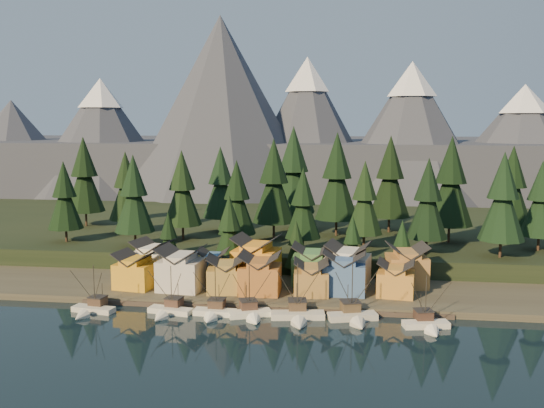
# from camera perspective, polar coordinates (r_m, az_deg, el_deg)

# --- Properties ---
(ground) EXTENTS (500.00, 500.00, 0.00)m
(ground) POSITION_cam_1_polar(r_m,az_deg,el_deg) (116.96, -2.19, -12.25)
(ground) COLOR black
(ground) RESTS_ON ground
(shore_strip) EXTENTS (400.00, 50.00, 1.50)m
(shore_strip) POSITION_cam_1_polar(r_m,az_deg,el_deg) (154.52, 0.40, -6.96)
(shore_strip) COLOR #3A362A
(shore_strip) RESTS_ON ground
(hillside) EXTENTS (420.00, 100.00, 6.00)m
(hillside) POSITION_cam_1_polar(r_m,az_deg,el_deg) (202.55, 2.23, -2.78)
(hillside) COLOR black
(hillside) RESTS_ON ground
(dock) EXTENTS (80.00, 4.00, 1.00)m
(dock) POSITION_cam_1_polar(r_m,az_deg,el_deg) (132.22, -0.93, -9.63)
(dock) COLOR #493D34
(dock) RESTS_ON ground
(mountain_ridge) EXTENTS (560.00, 190.00, 90.00)m
(mountain_ridge) POSITION_cam_1_polar(r_m,az_deg,el_deg) (322.95, 3.66, 5.26)
(mountain_ridge) COLOR #484B5C
(mountain_ridge) RESTS_ON ground
(boat_0) EXTENTS (9.67, 10.27, 11.08)m
(boat_0) POSITION_cam_1_polar(r_m,az_deg,el_deg) (134.32, -16.72, -8.96)
(boat_0) COLOR beige
(boat_0) RESTS_ON ground
(boat_1) EXTENTS (9.98, 10.56, 11.19)m
(boat_1) POSITION_cam_1_polar(r_m,az_deg,el_deg) (129.80, -9.78, -9.33)
(boat_1) COLOR beige
(boat_1) RESTS_ON ground
(boat_2) EXTENTS (9.09, 9.85, 11.38)m
(boat_2) POSITION_cam_1_polar(r_m,az_deg,el_deg) (127.40, -5.52, -9.52)
(boat_2) COLOR silver
(boat_2) RESTS_ON ground
(boat_3) EXTENTS (9.54, 10.14, 11.69)m
(boat_3) POSITION_cam_1_polar(r_m,az_deg,el_deg) (126.00, -2.00, -9.64)
(boat_3) COLOR white
(boat_3) RESTS_ON ground
(boat_4) EXTENTS (11.60, 12.34, 12.69)m
(boat_4) POSITION_cam_1_polar(r_m,az_deg,el_deg) (124.57, 2.47, -9.83)
(boat_4) COLOR beige
(boat_4) RESTS_ON ground
(boat_5) EXTENTS (10.73, 11.36, 12.76)m
(boat_5) POSITION_cam_1_polar(r_m,az_deg,el_deg) (124.92, 7.74, -9.78)
(boat_5) COLOR beige
(boat_5) RESTS_ON ground
(boat_6) EXTENTS (9.60, 10.17, 11.48)m
(boat_6) POSITION_cam_1_polar(r_m,az_deg,el_deg) (123.24, 14.46, -10.33)
(boat_6) COLOR white
(boat_6) RESTS_ON ground
(house_front_0) EXTENTS (9.69, 9.30, 8.54)m
(house_front_0) POSITION_cam_1_polar(r_m,az_deg,el_deg) (145.36, -12.71, -5.97)
(house_front_0) COLOR gold
(house_front_0) RESTS_ON shore_strip
(house_front_1) EXTENTS (10.46, 10.11, 10.03)m
(house_front_1) POSITION_cam_1_polar(r_m,az_deg,el_deg) (141.68, -8.55, -5.90)
(house_front_1) COLOR beige
(house_front_1) RESTS_ON shore_strip
(house_front_2) EXTENTS (9.61, 9.66, 8.23)m
(house_front_2) POSITION_cam_1_polar(r_m,az_deg,el_deg) (139.23, -4.34, -6.48)
(house_front_2) COLOR #AA863C
(house_front_2) RESTS_ON shore_strip
(house_front_3) EXTENTS (9.22, 8.80, 9.23)m
(house_front_3) POSITION_cam_1_polar(r_m,az_deg,el_deg) (137.44, -1.14, -6.42)
(house_front_3) COLOR #A5622A
(house_front_3) RESTS_ON shore_strip
(house_front_4) EXTENTS (8.27, 8.83, 7.83)m
(house_front_4) POSITION_cam_1_polar(r_m,az_deg,el_deg) (136.90, 3.70, -6.81)
(house_front_4) COLOR #A5793A
(house_front_4) RESTS_ON shore_strip
(house_front_5) EXTENTS (9.61, 8.78, 9.89)m
(house_front_5) POSITION_cam_1_polar(r_m,az_deg,el_deg) (138.14, 6.81, -6.25)
(house_front_5) COLOR #3E5F93
(house_front_5) RESTS_ON shore_strip
(house_front_6) EXTENTS (8.82, 8.44, 7.94)m
(house_front_6) POSITION_cam_1_polar(r_m,az_deg,el_deg) (138.23, 11.57, -6.79)
(house_front_6) COLOR #C18331
(house_front_6) RESTS_ON shore_strip
(house_back_0) EXTENTS (10.35, 10.08, 9.50)m
(house_back_0) POSITION_cam_1_polar(r_m,az_deg,el_deg) (153.45, -11.15, -5.01)
(house_back_0) COLOR silver
(house_back_0) RESTS_ON shore_strip
(house_back_1) EXTENTS (7.72, 7.80, 8.18)m
(house_back_1) POSITION_cam_1_polar(r_m,az_deg,el_deg) (147.08, -5.55, -5.73)
(house_back_1) COLOR #3D6491
(house_back_1) RESTS_ON shore_strip
(house_back_2) EXTENTS (11.74, 11.02, 11.11)m
(house_back_2) POSITION_cam_1_polar(r_m,az_deg,el_deg) (147.42, -1.50, -5.05)
(house_back_2) COLOR orange
(house_back_2) RESTS_ON shore_strip
(house_back_3) EXTENTS (9.42, 8.38, 9.57)m
(house_back_3) POSITION_cam_1_polar(r_m,az_deg,el_deg) (145.46, 3.82, -5.57)
(house_back_3) COLOR #467D43
(house_back_3) RESTS_ON shore_strip
(house_back_4) EXTENTS (11.18, 10.88, 10.52)m
(house_back_4) POSITION_cam_1_polar(r_m,az_deg,el_deg) (143.34, 7.15, -5.61)
(house_back_4) COLOR beige
(house_back_4) RESTS_ON shore_strip
(house_back_5) EXTENTS (10.07, 10.17, 10.09)m
(house_back_5) POSITION_cam_1_polar(r_m,az_deg,el_deg) (146.29, 12.57, -5.56)
(house_back_5) COLOR #A6743A
(house_back_5) RESTS_ON shore_strip
(tree_hill_0) EXTENTS (9.93, 9.93, 23.12)m
(tree_hill_0) POSITION_cam_1_polar(r_m,az_deg,el_deg) (180.91, -18.94, 0.55)
(tree_hill_0) COLOR #332319
(tree_hill_0) RESTS_ON hillside
(tree_hill_1) EXTENTS (10.81, 10.81, 25.18)m
(tree_hill_1) POSITION_cam_1_polar(r_m,az_deg,el_deg) (190.41, -13.56, 1.43)
(tree_hill_1) COLOR #332319
(tree_hill_1) RESTS_ON hillside
(tree_hill_2) EXTENTS (10.87, 10.87, 25.33)m
(tree_hill_2) POSITION_cam_1_polar(r_m,az_deg,el_deg) (168.28, -12.86, 0.68)
(tree_hill_2) COLOR #332319
(tree_hill_2) RESTS_ON hillside
(tree_hill_3) EXTENTS (11.18, 11.18, 26.03)m
(tree_hill_3) POSITION_cam_1_polar(r_m,az_deg,el_deg) (176.38, -8.45, 1.23)
(tree_hill_3) COLOR #332319
(tree_hill_3) RESTS_ON hillside
(tree_hill_4) EXTENTS (11.39, 11.39, 26.54)m
(tree_hill_4) POSITION_cam_1_polar(r_m,az_deg,el_deg) (188.81, -4.85, 1.80)
(tree_hill_4) COLOR #332319
(tree_hill_4) RESTS_ON hillside
(tree_hill_5) EXTENTS (10.29, 10.29, 23.97)m
(tree_hill_5) POSITION_cam_1_polar(r_m,az_deg,el_deg) (162.61, -3.33, 0.35)
(tree_hill_5) COLOR #332319
(tree_hill_5) RESTS_ON hillside
(tree_hill_6) EXTENTS (12.57, 12.57, 29.29)m
(tree_hill_6) POSITION_cam_1_polar(r_m,az_deg,el_deg) (175.69, 0.17, 1.87)
(tree_hill_6) COLOR #332319
(tree_hill_6) RESTS_ON hillside
(tree_hill_7) EXTENTS (9.57, 9.57, 22.30)m
(tree_hill_7) POSITION_cam_1_polar(r_m,az_deg,el_deg) (158.28, 2.94, -0.18)
(tree_hill_7) COLOR #332319
(tree_hill_7) RESTS_ON hillside
(tree_hill_8) EXTENTS (13.33, 13.33, 31.04)m
(tree_hill_8) POSITION_cam_1_polar(r_m,az_deg,el_deg) (181.09, 6.13, 2.31)
(tree_hill_8) COLOR #332319
(tree_hill_8) RESTS_ON hillside
(tree_hill_9) EXTENTS (10.19, 10.19, 23.75)m
(tree_hill_9) POSITION_cam_1_polar(r_m,az_deg,el_deg) (164.58, 8.71, 0.32)
(tree_hill_9) COLOR #332319
(tree_hill_9) RESTS_ON hillside
(tree_hill_10) EXTENTS (12.86, 12.86, 29.96)m
(tree_hill_10) POSITION_cam_1_polar(r_m,az_deg,el_deg) (189.33, 11.05, 2.27)
(tree_hill_10) COLOR #332319
(tree_hill_10) RESTS_ON hillside
(tree_hill_11) EXTENTS (10.71, 10.71, 24.95)m
(tree_hill_11) POSITION_cam_1_polar(r_m,az_deg,el_deg) (160.61, 14.46, 0.22)
(tree_hill_11) COLOR #332319
(tree_hill_11) RESTS_ON hillside
(tree_hill_12) EXTENTS (12.96, 12.96, 30.20)m
(tree_hill_12) POSITION_cam_1_polar(r_m,az_deg,el_deg) (177.11, 16.47, 1.77)
(tree_hill_12) COLOR #332319
(tree_hill_12) RESTS_ON hillside
(tree_hill_13) EXTENTS (11.48, 11.48, 26.75)m
(tree_hill_13) POSITION_cam_1_polar(r_m,az_deg,el_deg) (161.63, 20.90, 0.35)
(tree_hill_13) COLOR #332319
(tree_hill_13) RESTS_ON hillside
(tree_hill_14) EXTENTS (11.76, 11.76, 27.39)m
(tree_hill_14) POSITION_cam_1_polar(r_m,az_deg,el_deg) (186.65, 21.65, 1.35)
(tree_hill_14) COLOR #332319
(tree_hill_14) RESTS_ON hillside
(tree_hill_15) EXTENTS (14.07, 14.07, 32.77)m
(tree_hill_15) POSITION_cam_1_polar(r_m,az_deg,el_deg) (191.86, 2.03, 2.94)
(tree_hill_15) COLOR #332319
(tree_hill_15) RESTS_ON hillside
(tree_hill_16) EXTENTS (12.60, 12.60, 29.34)m
(tree_hill_16) POSITION_cam_1_polar(r_m,az_deg,el_deg) (206.42, -17.24, 2.41)
(tree_hill_16) COLOR #332319
(tree_hill_16) RESTS_ON hillside
(tree_hill_17) EXTENTS (10.31, 10.31, 24.02)m
(tree_hill_17) POSITION_cam_1_polar(r_m,az_deg,el_deg) (174.45, 23.98, 0.21)
(tree_hill_17) COLOR #332319
(tree_hill_17) RESTS_ON hillside
(tree_shore_0) EXTENTS (6.71, 6.71, 15.62)m
(tree_shore_0) POSITION_cam_1_polar(r_m,az_deg,el_deg) (158.42, -9.70, -3.27)
(tree_shore_0) COLOR #332319
(tree_shore_0) RESTS_ON shore_strip
(tree_shore_1) EXTENTS (8.71, 8.71, 20.28)m
(tree_shore_1) POSITION_cam_1_polar(r_m,az_deg,el_deg) (153.93, -4.03, -2.53)
(tree_shore_1) COLOR #332319
(tree_shore_1) RESTS_ON shore_strip
(tree_shore_2) EXTENTS (6.08, 6.08, 14.17)m
(tree_shore_2) POSITION_cam_1_polar(r_m,az_deg,el_deg) (152.04, 2.28, -3.93)
(tree_shore_2) COLOR #332319
(tree_shore_2) RESTS_ON shore_strip
(tree_shore_3) EXTENTS (6.70, 6.70, 15.61)m
(tree_shore_3) POSITION_cam_1_polar(r_m,az_deg,el_deg) (151.21, 7.58, -3.75)
(tree_shore_3) COLOR #332319
(tree_shore_3) RESTS_ON shore_strip
(tree_shore_4) EXTENTS (6.36, 6.36, 14.81)m
(tree_shore_4) POSITION_cam_1_polar(r_m,az_deg,el_deg) (151.75, 12.12, -3.99)
(tree_shore_4) COLOR #332319
(tree_shore_4) RESTS_ON shore_strip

